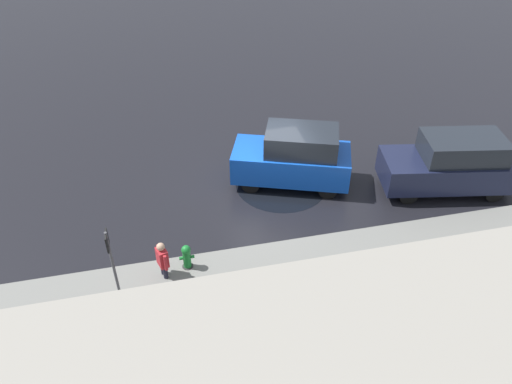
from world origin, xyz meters
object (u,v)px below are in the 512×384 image
object	(u,v)px
sign_post	(111,258)
parked_sedan	(451,164)
pedestrian	(162,259)
fire_hydrant	(187,257)
moving_hatchback	(294,157)

from	to	relation	value
sign_post	parked_sedan	bearing A→B (deg)	-166.12
pedestrian	sign_post	size ratio (longest dim) A/B	0.51
parked_sedan	fire_hydrant	distance (m)	9.17
parked_sedan	fire_hydrant	xyz separation A→B (m)	(8.97, 1.82, -0.60)
moving_hatchback	fire_hydrant	size ratio (longest dim) A/B	5.29
parked_sedan	pedestrian	bearing A→B (deg)	11.86
fire_hydrant	pedestrian	distance (m)	0.74
moving_hatchback	parked_sedan	bearing A→B (deg)	163.37
fire_hydrant	moving_hatchback	bearing A→B (deg)	-140.56
moving_hatchback	sign_post	distance (m)	7.18
fire_hydrant	sign_post	size ratio (longest dim) A/B	0.33
fire_hydrant	sign_post	distance (m)	2.34
moving_hatchback	sign_post	world-z (taller)	sign_post
parked_sedan	fire_hydrant	size ratio (longest dim) A/B	5.67
pedestrian	moving_hatchback	bearing A→B (deg)	-143.07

